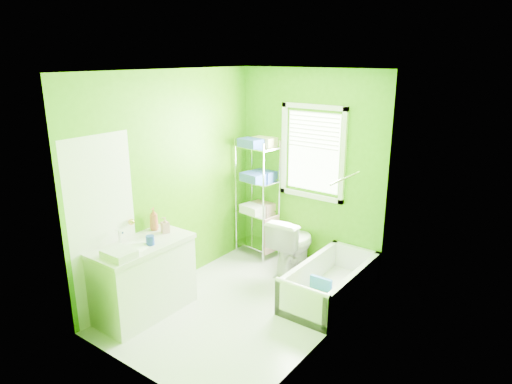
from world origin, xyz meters
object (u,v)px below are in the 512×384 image
Objects in this scene: vanity at (143,276)px; toilet at (292,244)px; bathtub at (329,288)px; wire_shelf_unit at (259,185)px.

toilet is at bearing 67.30° from vanity.
wire_shelf_unit is (-1.41, 0.55, 0.88)m from bathtub.
wire_shelf_unit is at bearing -19.25° from toilet.
toilet is 0.69× the size of vanity.
toilet is (-0.74, 0.37, 0.24)m from bathtub.
bathtub is 1.76m from wire_shelf_unit.
vanity is at bearing -92.65° from wire_shelf_unit.
wire_shelf_unit reaches higher than bathtub.
toilet is 0.95m from wire_shelf_unit.
toilet is at bearing -14.90° from wire_shelf_unit.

